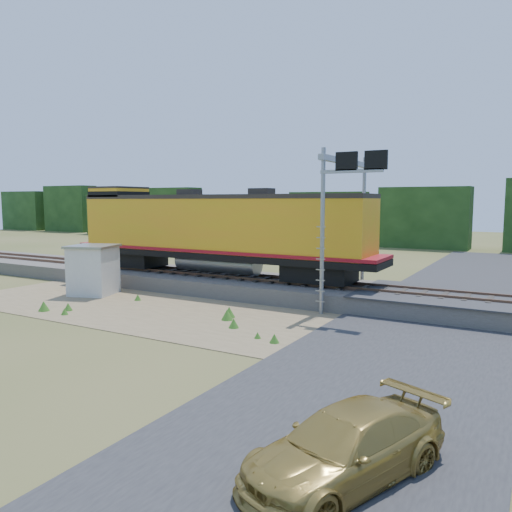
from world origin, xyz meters
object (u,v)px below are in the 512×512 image
Objects in this scene: locomotive at (213,230)px; shed at (93,270)px; car at (346,446)px; signal_gantry at (348,191)px.

locomotive reaches higher than shed.
locomotive is 6.67m from shed.
shed is (-4.52, -4.48, -2.01)m from locomotive.
locomotive is 6.70× the size of shed.
shed is at bearing 171.98° from car.
shed is at bearing -135.24° from locomotive.
signal_gantry is 15.57m from car.
signal_gantry is at bearing -1.01° from shed.
signal_gantry is (12.49, 3.81, 4.03)m from shed.
shed is at bearing -163.03° from signal_gantry.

